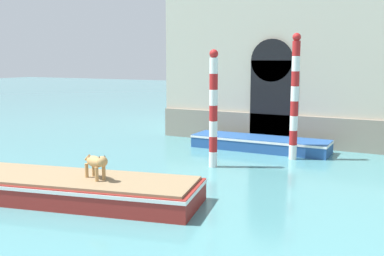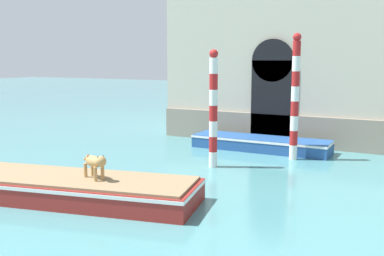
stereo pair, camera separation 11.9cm
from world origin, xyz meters
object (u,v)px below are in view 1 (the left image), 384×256
mooring_pole_2 (295,97)px  mooring_pole_0 (213,109)px  boat_moored_near_palazzo (260,143)px  dog_on_deck (96,162)px  boat_foreground (59,186)px

mooring_pole_2 → mooring_pole_0: bearing=-131.2°
mooring_pole_0 → boat_moored_near_palazzo: bearing=81.9°
dog_on_deck → mooring_pole_2: size_ratio=0.21×
boat_foreground → dog_on_deck: bearing=-2.7°
boat_foreground → mooring_pole_0: mooring_pole_0 is taller
dog_on_deck → boat_moored_near_palazzo: bearing=101.1°
boat_moored_near_palazzo → mooring_pole_0: bearing=-97.9°
dog_on_deck → mooring_pole_2: mooring_pole_2 is taller
boat_foreground → mooring_pole_2: bearing=48.2°
mooring_pole_2 → boat_moored_near_palazzo: bearing=147.0°
boat_foreground → dog_on_deck: size_ratio=8.20×
dog_on_deck → mooring_pole_0: size_ratio=0.24×
boat_foreground → boat_moored_near_palazzo: size_ratio=1.41×
boat_moored_near_palazzo → mooring_pole_2: bearing=-32.8°
boat_foreground → mooring_pole_0: size_ratio=1.97×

